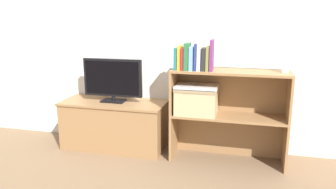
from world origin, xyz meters
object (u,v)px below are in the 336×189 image
book_mustard (180,58)px  book_forest (187,56)px  tv (113,79)px  book_olive (208,58)px  book_ivory (200,56)px  book_charcoal (204,59)px  book_skyblue (192,58)px  book_plum (212,55)px  storage_basket_left (197,99)px  baby_monitor (286,66)px  tv_stand (115,124)px  book_teal (176,58)px  laptop (197,86)px  book_navy (196,57)px  book_crimson (183,59)px

book_mustard → book_forest: size_ratio=0.90×
tv → book_olive: 0.93m
book_ivory → book_charcoal: book_ivory is taller
book_mustard → book_charcoal: bearing=0.0°
book_skyblue → book_plum: bearing=0.0°
book_ivory → book_olive: book_ivory is taller
book_forest → book_olive: bearing=-0.0°
storage_basket_left → book_plum: bearing=-17.2°
book_forest → baby_monitor: (0.79, 0.05, -0.06)m
tv_stand → book_olive: 1.13m
tv → book_olive: book_olive is taller
book_plum → book_forest: bearing=180.0°
book_olive → book_teal: bearing=180.0°
book_charcoal → storage_basket_left: bearing=148.4°
book_plum → laptop: (-0.12, 0.04, -0.27)m
tv_stand → book_charcoal: (0.86, -0.10, 0.67)m
book_charcoal → book_plum: size_ratio=0.74×
book_skyblue → book_olive: size_ratio=0.98×
tv → storage_basket_left: size_ratio=1.60×
book_skyblue → book_navy: (0.03, 0.00, 0.01)m
book_navy → baby_monitor: bearing=4.3°
laptop → book_charcoal: bearing=-31.6°
book_navy → book_plum: book_plum is taller
book_forest → book_olive: (0.17, -0.00, -0.01)m
book_plum → storage_basket_left: 0.41m
tv_stand → book_crimson: bearing=-8.1°
book_forest → laptop: 0.27m
book_crimson → laptop: 0.27m
book_charcoal → book_forest: bearing=180.0°
book_ivory → book_skyblue: bearing=180.0°
book_olive → tv: bearing=173.9°
book_navy → baby_monitor: size_ratio=1.55×
tv → book_teal: (0.63, -0.10, 0.23)m
book_crimson → book_charcoal: book_charcoal is taller
book_plum → book_ivory: bearing=180.0°
tv → book_ivory: 0.87m
baby_monitor → laptop: baby_monitor is taller
book_skyblue → book_navy: 0.04m
book_olive → book_plum: 0.04m
book_crimson → book_navy: size_ratio=0.84×
tv_stand → book_mustard: book_mustard is taller
book_navy → book_ivory: size_ratio=0.94×
book_charcoal → laptop: (-0.06, 0.04, -0.24)m
book_navy → laptop: bearing=81.5°
book_ivory → baby_monitor: book_ivory is taller
tv_stand → baby_monitor: bearing=-1.7°
book_forest → book_plum: bearing=0.0°
book_forest → book_mustard: bearing=180.0°
book_navy → book_olive: (0.10, -0.00, -0.01)m
book_charcoal → book_skyblue: bearing=180.0°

